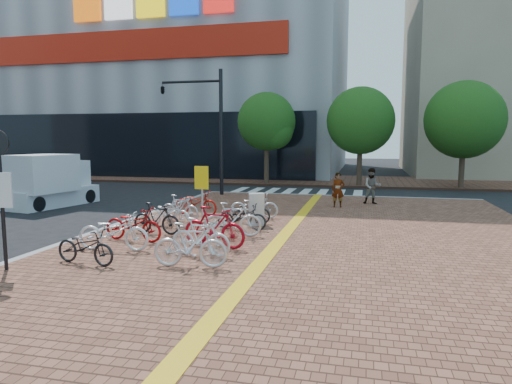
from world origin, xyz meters
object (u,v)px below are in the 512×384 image
(utility_box, at_px, (256,209))
(bike_6, at_px, (196,203))
(bike_11, at_px, (242,217))
(pedestrian_b, at_px, (372,186))
(bike_10, at_px, (233,220))
(yellow_sign, at_px, (202,182))
(bike_13, at_px, (254,206))
(bike_7, at_px, (190,245))
(pedestrian_a, at_px, (338,190))
(bike_5, at_px, (180,208))
(bike_1, at_px, (113,232))
(bike_4, at_px, (168,213))
(bike_0, at_px, (85,246))
(bike_2, at_px, (133,224))
(bike_12, at_px, (248,211))
(bike_3, at_px, (156,218))
(bike_9, at_px, (214,227))
(traffic_light_pole, at_px, (194,109))
(bike_8, at_px, (201,237))
(box_truck, at_px, (50,182))

(utility_box, bearing_deg, bike_6, 151.85)
(bike_11, xyz_separation_m, pedestrian_b, (4.19, 7.04, 0.38))
(bike_10, bearing_deg, yellow_sign, 24.28)
(bike_13, distance_m, utility_box, 1.38)
(bike_7, height_order, pedestrian_a, pedestrian_a)
(bike_5, bearing_deg, bike_13, -51.66)
(bike_1, xyz_separation_m, bike_4, (0.01, 3.42, -0.05))
(bike_0, height_order, yellow_sign, yellow_sign)
(bike_2, bearing_deg, bike_4, 5.50)
(bike_7, relative_size, bike_12, 1.08)
(bike_0, bearing_deg, bike_3, 6.58)
(bike_11, bearing_deg, yellow_sign, 51.18)
(bike_9, bearing_deg, bike_0, 143.71)
(bike_11, height_order, bike_12, bike_11)
(bike_0, xyz_separation_m, bike_12, (2.42, 6.03, -0.01))
(bike_6, relative_size, bike_7, 1.06)
(bike_11, bearing_deg, bike_13, 4.00)
(bike_9, relative_size, bike_12, 1.15)
(bike_3, relative_size, bike_12, 1.01)
(bike_3, relative_size, bike_10, 0.93)
(bike_2, distance_m, utility_box, 4.31)
(bike_11, bearing_deg, traffic_light_pole, 30.35)
(bike_9, bearing_deg, bike_12, 10.20)
(bike_5, distance_m, bike_6, 1.39)
(bike_10, xyz_separation_m, utility_box, (0.27, 1.97, 0.03))
(bike_5, height_order, bike_9, bike_9)
(bike_1, bearing_deg, bike_7, -117.83)
(bike_0, relative_size, bike_7, 0.93)
(bike_8, height_order, yellow_sign, yellow_sign)
(bike_6, height_order, bike_12, bike_6)
(bike_5, relative_size, bike_11, 0.97)
(bike_5, height_order, bike_8, bike_8)
(bike_0, bearing_deg, bike_12, -13.47)
(bike_2, bearing_deg, bike_13, -22.22)
(yellow_sign, bearing_deg, bike_0, -95.04)
(bike_12, bearing_deg, bike_5, 98.37)
(pedestrian_b, relative_size, traffic_light_pole, 0.25)
(bike_1, relative_size, bike_12, 1.20)
(bike_2, bearing_deg, box_truck, 57.48)
(bike_9, distance_m, traffic_light_pole, 12.88)
(bike_0, relative_size, bike_6, 0.88)
(bike_9, distance_m, pedestrian_a, 8.70)
(bike_6, distance_m, bike_7, 7.28)
(utility_box, bearing_deg, bike_2, -132.60)
(bike_4, relative_size, bike_13, 0.99)
(bike_0, xyz_separation_m, bike_3, (0.11, 3.55, 0.06))
(bike_3, bearing_deg, bike_12, -37.38)
(pedestrian_b, distance_m, utility_box, 7.29)
(bike_6, xyz_separation_m, bike_12, (2.39, -1.13, -0.06))
(bike_0, distance_m, bike_7, 2.54)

